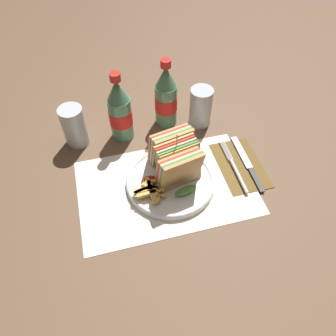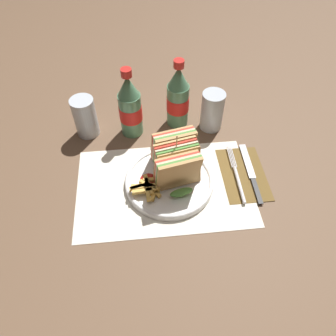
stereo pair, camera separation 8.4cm
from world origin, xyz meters
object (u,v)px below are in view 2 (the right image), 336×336
at_px(knife, 251,173).
at_px(glass_far, 86,119).
at_px(club_sandwich, 176,161).
at_px(fork, 238,178).
at_px(coke_bottle_far, 178,98).
at_px(glass_near, 212,113).
at_px(plate_main, 169,181).
at_px(coke_bottle_near, 130,107).

height_order(knife, glass_far, glass_far).
height_order(club_sandwich, fork, club_sandwich).
distance_m(coke_bottle_far, glass_far, 0.27).
relative_size(fork, glass_near, 1.62).
relative_size(plate_main, knife, 1.12).
bearing_deg(glass_near, glass_far, 178.40).
xyz_separation_m(knife, glass_far, (-0.44, 0.21, 0.05)).
xyz_separation_m(club_sandwich, coke_bottle_near, (-0.11, 0.19, 0.02)).
relative_size(fork, knife, 0.95).
xyz_separation_m(coke_bottle_near, glass_near, (0.24, -0.00, -0.04)).
distance_m(club_sandwich, coke_bottle_far, 0.22).
bearing_deg(knife, coke_bottle_near, 148.01).
bearing_deg(plate_main, knife, 2.23).
bearing_deg(knife, club_sandwich, 178.65).
bearing_deg(plate_main, fork, -2.42).
bearing_deg(glass_near, plate_main, -125.70).
bearing_deg(glass_far, coke_bottle_near, -3.31).
relative_size(coke_bottle_near, coke_bottle_far, 1.00).
distance_m(fork, coke_bottle_far, 0.29).
xyz_separation_m(plate_main, glass_near, (0.15, 0.21, 0.04)).
bearing_deg(glass_near, club_sandwich, -124.18).
height_order(coke_bottle_far, glass_near, coke_bottle_far).
bearing_deg(glass_far, glass_near, -1.60).
xyz_separation_m(plate_main, coke_bottle_near, (-0.09, 0.21, 0.08)).
distance_m(club_sandwich, glass_near, 0.23).
relative_size(knife, coke_bottle_near, 0.96).
height_order(club_sandwich, glass_far, club_sandwich).
bearing_deg(coke_bottle_far, club_sandwich, -98.07).
relative_size(plate_main, coke_bottle_far, 1.08).
relative_size(plate_main, glass_far, 1.92).
relative_size(coke_bottle_far, glass_far, 1.77).
relative_size(knife, glass_far, 1.70).
bearing_deg(glass_far, knife, -25.33).
bearing_deg(coke_bottle_near, coke_bottle_far, 10.93).
distance_m(plate_main, glass_far, 0.31).
relative_size(fork, coke_bottle_far, 0.91).
bearing_deg(club_sandwich, coke_bottle_far, 81.93).
height_order(club_sandwich, coke_bottle_near, coke_bottle_near).
bearing_deg(coke_bottle_near, plate_main, -67.35).
bearing_deg(knife, glass_far, 155.67).
distance_m(club_sandwich, glass_far, 0.31).
xyz_separation_m(club_sandwich, coke_bottle_far, (0.03, 0.22, 0.02)).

